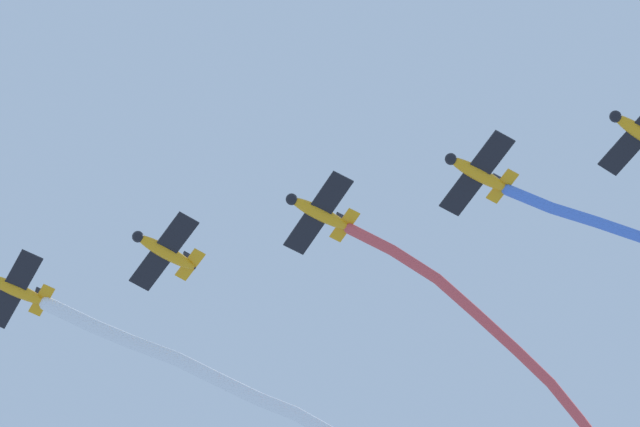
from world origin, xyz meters
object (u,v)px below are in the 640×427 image
Objects in this scene: airplane_trail at (640,132)px; airplane_right_wing at (319,213)px; airplane_lead at (14,289)px; airplane_slot at (477,173)px; airplane_left_wing at (164,251)px.

airplane_right_wing is at bearing -49.47° from airplane_trail.
airplane_trail reaches higher than airplane_lead.
airplane_right_wing reaches higher than airplane_lead.
airplane_trail reaches higher than airplane_slot.
airplane_right_wing is 0.98× the size of airplane_trail.
airplane_right_wing is 9.84m from airplane_slot.
airplane_trail reaches higher than airplane_left_wing.
airplane_trail is at bearing 134.07° from airplane_right_wing.
airplane_left_wing is 1.00× the size of airplane_trail.
airplane_left_wing is at bearing -49.45° from airplane_trail.
airplane_left_wing is 9.84m from airplane_right_wing.
airplane_lead is 0.97× the size of airplane_trail.
airplane_slot is (1.50, -9.72, 0.25)m from airplane_right_wing.
airplane_trail is (5.98, -38.90, 1.00)m from airplane_lead.
airplane_lead is at bearing -46.41° from airplane_slot.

